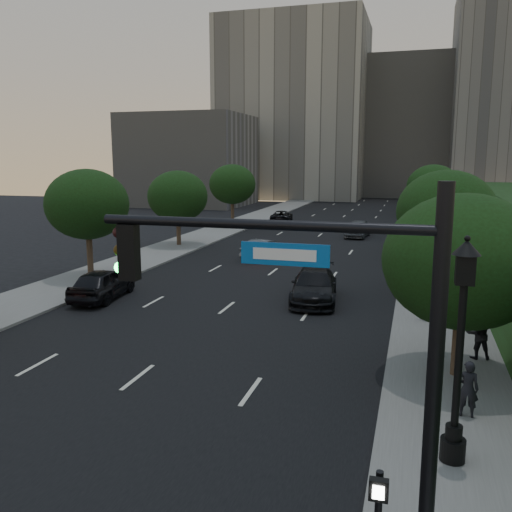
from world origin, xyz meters
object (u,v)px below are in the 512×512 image
(pedestrian_a, at_px, (468,389))
(sedan_far_left, at_px, (282,217))
(sedan_near_right, at_px, (314,286))
(sedan_mid_left, at_px, (264,249))
(pedestrian_c, at_px, (429,301))
(street_lamp, at_px, (459,362))
(sedan_near_left, at_px, (102,284))
(traffic_signal_mast, at_px, (359,396))
(pedestrian_b, at_px, (479,334))
(sedan_far_right, at_px, (358,229))

(pedestrian_a, bearing_deg, sedan_far_left, -66.50)
(sedan_near_right, xyz_separation_m, pedestrian_a, (6.49, -11.71, 0.15))
(sedan_mid_left, relative_size, pedestrian_c, 2.48)
(street_lamp, relative_size, sedan_near_left, 1.16)
(traffic_signal_mast, bearing_deg, sedan_far_left, 105.04)
(sedan_near_right, distance_m, pedestrian_c, 6.10)
(sedan_mid_left, relative_size, pedestrian_b, 2.40)
(street_lamp, height_order, pedestrian_c, street_lamp)
(sedan_near_right, bearing_deg, pedestrian_c, -30.59)
(sedan_near_right, bearing_deg, street_lamp, -74.69)
(sedan_mid_left, xyz_separation_m, pedestrian_c, (11.35, -13.31, 0.31))
(pedestrian_a, bearing_deg, sedan_near_right, -57.48)
(street_lamp, distance_m, sedan_near_left, 20.37)
(sedan_near_left, bearing_deg, pedestrian_a, 146.77)
(sedan_near_left, relative_size, sedan_far_left, 0.97)
(pedestrian_a, bearing_deg, pedestrian_c, -81.04)
(sedan_mid_left, relative_size, sedan_near_right, 0.79)
(pedestrian_b, bearing_deg, sedan_near_left, -24.09)
(traffic_signal_mast, xyz_separation_m, sedan_mid_left, (-9.89, 29.94, -2.95))
(traffic_signal_mast, bearing_deg, sedan_mid_left, 108.28)
(sedan_far_left, bearing_deg, pedestrian_b, 104.60)
(street_lamp, distance_m, pedestrian_a, 3.06)
(sedan_far_left, bearing_deg, sedan_near_left, 80.27)
(sedan_near_left, relative_size, sedan_mid_left, 1.10)
(sedan_far_right, xyz_separation_m, pedestrian_a, (6.78, -35.89, 0.15))
(sedan_mid_left, bearing_deg, sedan_near_right, 132.63)
(sedan_near_left, height_order, sedan_far_right, sedan_near_left)
(sedan_far_left, xyz_separation_m, sedan_far_right, (9.70, -9.41, 0.12))
(sedan_mid_left, xyz_separation_m, pedestrian_a, (12.24, -22.63, 0.24))
(traffic_signal_mast, bearing_deg, pedestrian_c, 84.99)
(traffic_signal_mast, height_order, pedestrian_a, traffic_signal_mast)
(traffic_signal_mast, relative_size, sedan_near_left, 1.44)
(sedan_far_right, relative_size, pedestrian_b, 2.60)
(traffic_signal_mast, distance_m, pedestrian_a, 8.14)
(sedan_far_left, height_order, pedestrian_a, pedestrian_a)
(pedestrian_a, distance_m, pedestrian_b, 4.98)
(traffic_signal_mast, xyz_separation_m, pedestrian_a, (2.35, 7.31, -2.71))
(pedestrian_a, bearing_deg, traffic_signal_mast, 75.70)
(pedestrian_c, bearing_deg, sedan_far_right, -66.24)
(street_lamp, xyz_separation_m, sedan_near_right, (-5.99, 14.22, -1.82))
(traffic_signal_mast, xyz_separation_m, sedan_far_right, (-4.43, 43.19, -2.86))
(sedan_near_left, distance_m, sedan_far_right, 28.90)
(pedestrian_a, relative_size, pedestrian_b, 0.89)
(pedestrian_a, distance_m, pedestrian_c, 9.36)
(sedan_far_right, bearing_deg, traffic_signal_mast, -79.43)
(pedestrian_a, bearing_deg, sedan_far_right, -75.80)
(sedan_mid_left, bearing_deg, pedestrian_c, 145.34)
(street_lamp, distance_m, sedan_far_left, 50.45)
(street_lamp, bearing_deg, sedan_near_left, 145.61)
(sedan_far_left, height_order, sedan_far_right, sedan_far_right)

